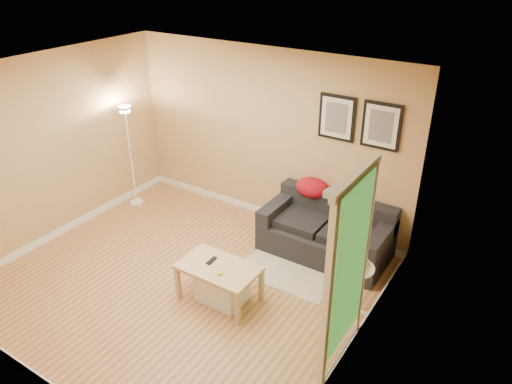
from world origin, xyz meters
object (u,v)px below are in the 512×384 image
at_px(sofa, 326,230).
at_px(storage_bin, 222,288).
at_px(coffee_table, 219,283).
at_px(side_table, 354,289).
at_px(floor_lamp, 131,159).
at_px(book_stack, 358,264).

bearing_deg(sofa, storage_bin, -111.21).
distance_m(sofa, coffee_table, 1.69).
bearing_deg(storage_bin, coffee_table, 175.55).
xyz_separation_m(storage_bin, side_table, (1.39, 0.67, 0.13)).
distance_m(coffee_table, side_table, 1.57).
distance_m(side_table, floor_lamp, 4.08).
bearing_deg(storage_bin, side_table, 25.88).
distance_m(sofa, book_stack, 1.22).
bearing_deg(storage_bin, floor_lamp, 155.49).
xyz_separation_m(side_table, book_stack, (0.01, 0.00, 0.35)).
bearing_deg(coffee_table, storage_bin, -8.54).
xyz_separation_m(coffee_table, floor_lamp, (-2.60, 1.20, 0.55)).
height_order(sofa, book_stack, sofa).
distance_m(storage_bin, floor_lamp, 2.95).
relative_size(coffee_table, side_table, 1.53).
xyz_separation_m(coffee_table, storage_bin, (0.03, -0.00, -0.06)).
relative_size(storage_bin, side_table, 0.93).
relative_size(coffee_table, storage_bin, 1.65).
bearing_deg(coffee_table, floor_lamp, 151.18).
height_order(sofa, floor_lamp, floor_lamp).
xyz_separation_m(storage_bin, book_stack, (1.40, 0.68, 0.48)).
bearing_deg(coffee_table, sofa, 63.66).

